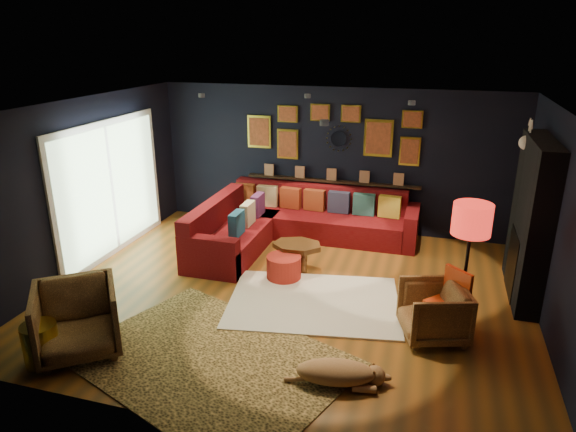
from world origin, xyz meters
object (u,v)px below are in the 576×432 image
(orange_chair, at_px, (451,297))
(dog, at_px, (336,368))
(armchair_left, at_px, (77,317))
(pouf, at_px, (284,267))
(gold_stool, at_px, (41,344))
(coffee_table, at_px, (297,248))
(armchair_right, at_px, (434,309))
(sectional, at_px, (286,224))
(floor_lamp, at_px, (471,225))

(orange_chair, height_order, dog, orange_chair)
(dog, bearing_deg, armchair_left, 174.49)
(pouf, distance_m, gold_stool, 3.38)
(coffee_table, relative_size, armchair_left, 0.88)
(coffee_table, bearing_deg, orange_chair, -28.87)
(pouf, height_order, dog, dog)
(armchair_left, distance_m, dog, 2.95)
(gold_stool, bearing_deg, pouf, 54.16)
(armchair_right, bearing_deg, gold_stool, -85.05)
(sectional, relative_size, dog, 3.04)
(coffee_table, xyz_separation_m, armchair_left, (-1.80, -2.84, 0.11))
(dog, bearing_deg, orange_chair, 39.84)
(coffee_table, xyz_separation_m, gold_stool, (-2.07, -3.14, -0.10))
(pouf, bearing_deg, sectional, 105.40)
(armchair_left, height_order, floor_lamp, floor_lamp)
(gold_stool, relative_size, floor_lamp, 0.29)
(floor_lamp, bearing_deg, sectional, 143.57)
(pouf, xyz_separation_m, floor_lamp, (2.48, -0.70, 1.18))
(armchair_right, xyz_separation_m, dog, (-0.94, -1.21, -0.18))
(floor_lamp, distance_m, dog, 2.28)
(coffee_table, height_order, orange_chair, orange_chair)
(armchair_right, bearing_deg, sectional, -151.31)
(sectional, relative_size, orange_chair, 4.11)
(floor_lamp, bearing_deg, dog, -130.31)
(gold_stool, bearing_deg, dog, 9.75)
(coffee_table, height_order, pouf, coffee_table)
(orange_chair, bearing_deg, armchair_right, -100.12)
(sectional, distance_m, armchair_left, 4.08)
(coffee_table, bearing_deg, sectional, 115.49)
(coffee_table, bearing_deg, dog, -66.45)
(gold_stool, xyz_separation_m, orange_chair, (4.32, 1.90, 0.25))
(coffee_table, relative_size, pouf, 1.56)
(armchair_left, xyz_separation_m, armchair_right, (3.87, 1.46, -0.08))
(pouf, height_order, floor_lamp, floor_lamp)
(armchair_left, relative_size, gold_stool, 1.90)
(floor_lamp, bearing_deg, orange_chair, -135.23)
(sectional, bearing_deg, floor_lamp, -36.43)
(pouf, height_order, gold_stool, gold_stool)
(armchair_left, bearing_deg, sectional, 33.88)
(floor_lamp, bearing_deg, gold_stool, -155.47)
(orange_chair, bearing_deg, floor_lamp, 87.21)
(sectional, height_order, gold_stool, sectional)
(sectional, distance_m, gold_stool, 4.45)
(gold_stool, xyz_separation_m, floor_lamp, (4.46, 2.04, 1.14))
(coffee_table, height_order, gold_stool, gold_stool)
(coffee_table, xyz_separation_m, pouf, (-0.09, -0.41, -0.14))
(orange_chair, bearing_deg, pouf, -157.17)
(sectional, xyz_separation_m, dog, (1.61, -3.61, -0.13))
(armchair_right, bearing_deg, pouf, -132.43)
(floor_lamp, bearing_deg, coffee_table, 155.14)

